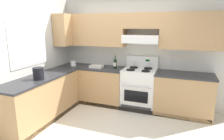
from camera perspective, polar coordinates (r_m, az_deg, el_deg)
name	(u,v)px	position (r m, az deg, el deg)	size (l,w,h in m)	color
ground_plane	(98,129)	(3.80, -4.13, -17.16)	(7.04, 7.04, 0.00)	beige
wall_back	(140,44)	(4.63, 8.16, 7.60)	(4.68, 0.57, 2.55)	silver
wall_left	(33,53)	(4.41, -22.41, 4.69)	(0.47, 4.00, 2.55)	silver
counter_back_run	(127,88)	(4.62, 4.43, -5.38)	(3.60, 0.65, 0.91)	tan
counter_left_run	(42,99)	(4.23, -19.96, -7.95)	(0.63, 1.91, 0.91)	tan
stove	(139,88)	(4.56, 7.97, -5.37)	(0.76, 0.62, 1.20)	white
wine_bottle	(115,63)	(4.56, 0.96, 2.09)	(0.07, 0.07, 0.33)	black
bowl	(97,67)	(4.67, -4.60, 0.94)	(0.32, 0.20, 0.06)	beige
bucket	(38,73)	(3.89, -20.96, -0.89)	(0.22, 0.22, 0.23)	black
paper_towel_roll	(73,64)	(4.96, -11.37, 1.89)	(0.13, 0.13, 0.12)	white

